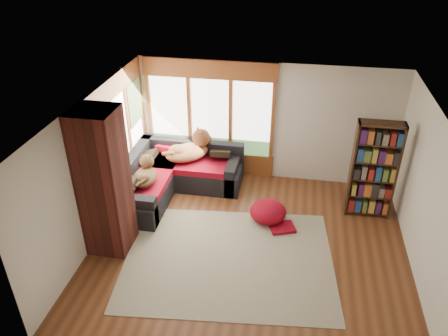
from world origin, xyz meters
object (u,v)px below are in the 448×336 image
at_px(sectional_sofa, 169,174).
at_px(bookshelf, 373,170).
at_px(dog_brindle, 145,174).
at_px(brick_chimney, 104,183).
at_px(dog_tan, 190,149).
at_px(pouf, 268,211).
at_px(area_rug, 229,259).

distance_m(sectional_sofa, bookshelf, 4.16).
bearing_deg(dog_brindle, brick_chimney, 162.97).
relative_size(brick_chimney, bookshelf, 1.33).
xyz_separation_m(brick_chimney, dog_tan, (0.87, 2.32, -0.49)).
bearing_deg(dog_tan, pouf, -69.78).
xyz_separation_m(area_rug, dog_tan, (-1.23, 2.34, 0.81)).
height_order(sectional_sofa, dog_brindle, dog_brindle).
distance_m(brick_chimney, pouf, 3.11).
xyz_separation_m(bookshelf, pouf, (-1.89, -0.57, -0.78)).
height_order(sectional_sofa, area_rug, sectional_sofa).
height_order(brick_chimney, dog_brindle, brick_chimney).
bearing_deg(area_rug, sectional_sofa, 128.61).
distance_m(bookshelf, dog_tan, 3.71).
distance_m(brick_chimney, dog_tan, 2.52).
xyz_separation_m(brick_chimney, pouf, (2.65, 1.20, -1.10)).
height_order(area_rug, dog_brindle, dog_brindle).
relative_size(sectional_sofa, dog_tan, 1.96).
height_order(brick_chimney, area_rug, brick_chimney).
bearing_deg(sectional_sofa, pouf, -16.63).
relative_size(area_rug, pouf, 5.00).
relative_size(brick_chimney, sectional_sofa, 1.18).
xyz_separation_m(bookshelf, dog_tan, (-3.67, 0.54, -0.17)).
distance_m(sectional_sofa, dog_tan, 0.72).
distance_m(area_rug, dog_brindle, 2.40).
xyz_separation_m(area_rug, pouf, (0.55, 1.23, 0.20)).
height_order(area_rug, bookshelf, bookshelf).
bearing_deg(brick_chimney, dog_brindle, 79.95).
bearing_deg(brick_chimney, dog_tan, 69.38).
distance_m(brick_chimney, bookshelf, 4.88).
bearing_deg(sectional_sofa, dog_tan, 36.44).
distance_m(area_rug, bookshelf, 3.18).
bearing_deg(bookshelf, dog_tan, 171.57).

